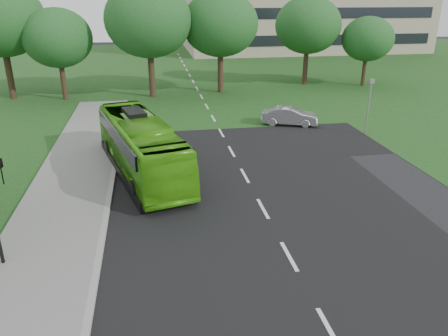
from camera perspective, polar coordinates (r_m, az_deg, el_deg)
name	(u,v)px	position (r m, az deg, el deg)	size (l,w,h in m)	color
ground	(275,230)	(18.69, 6.63, -8.09)	(160.00, 160.00, 0.00)	black
street_surfaces	(202,104)	(39.61, -2.96, 8.29)	(120.00, 120.00, 0.15)	black
tree_park_a	(58,38)	(43.49, -20.92, 15.57)	(6.17, 6.17, 8.20)	black
tree_park_b	(148,20)	(42.43, -9.86, 18.50)	(7.96, 7.96, 10.44)	black
tree_park_c	(220,24)	(44.00, -0.49, 18.28)	(7.28, 7.28, 9.67)	black
tree_park_d	(308,25)	(48.98, 10.94, 17.84)	(6.92, 6.92, 9.15)	black
tree_park_e	(368,39)	(49.83, 18.26, 15.71)	(5.38, 5.38, 7.17)	black
bus	(141,146)	(24.29, -10.77, 2.84)	(2.58, 11.04, 3.07)	#4AB215
sedan	(290,116)	(33.55, 8.58, 6.75)	(1.46, 4.18, 1.38)	silver
camera_pole	(369,99)	(31.95, 18.45, 8.49)	(0.39, 0.36, 3.90)	gray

